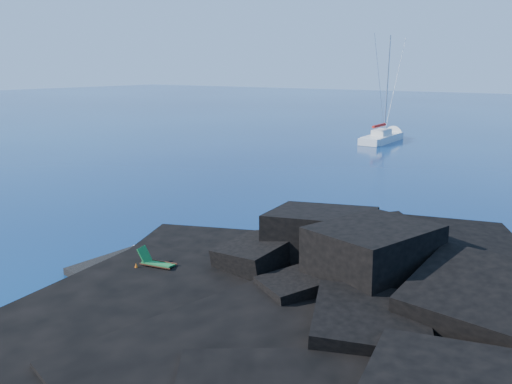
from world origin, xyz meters
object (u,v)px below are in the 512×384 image
deck_chair (158,259)px  marker_cone (136,268)px  sailboat (382,142)px  sunbather (144,263)px

deck_chair → marker_cone: (-0.73, -0.75, -0.36)m
sailboat → marker_cone: bearing=-81.6°
deck_chair → marker_cone: 1.11m
deck_chair → marker_cone: bearing=-146.1°
sailboat → deck_chair: 50.85m
sailboat → marker_cone: size_ratio=28.41×
sailboat → sunbather: bearing=-81.8°
deck_chair → marker_cone: size_ratio=3.55×
marker_cone → sunbather: bearing=109.7°
sailboat → deck_chair: bearing=-80.7°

